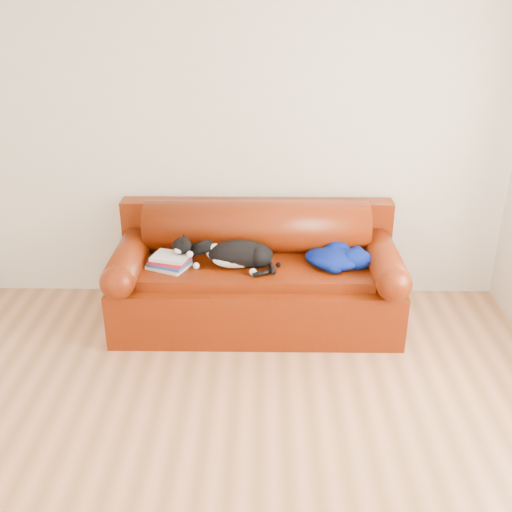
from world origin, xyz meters
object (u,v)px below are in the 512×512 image
at_px(sofa_base, 256,293).
at_px(blanket, 337,257).
at_px(book_stack, 170,261).
at_px(cat, 239,255).

bearing_deg(sofa_base, blanket, -4.94).
height_order(sofa_base, book_stack, book_stack).
xyz_separation_m(sofa_base, blanket, (0.59, -0.05, 0.33)).
relative_size(book_stack, blanket, 0.66).
xyz_separation_m(sofa_base, cat, (-0.12, -0.08, 0.36)).
distance_m(sofa_base, blanket, 0.68).
bearing_deg(book_stack, blanket, 2.84).
distance_m(cat, blanket, 0.72).
bearing_deg(cat, sofa_base, 50.65).
height_order(sofa_base, blanket, blanket).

